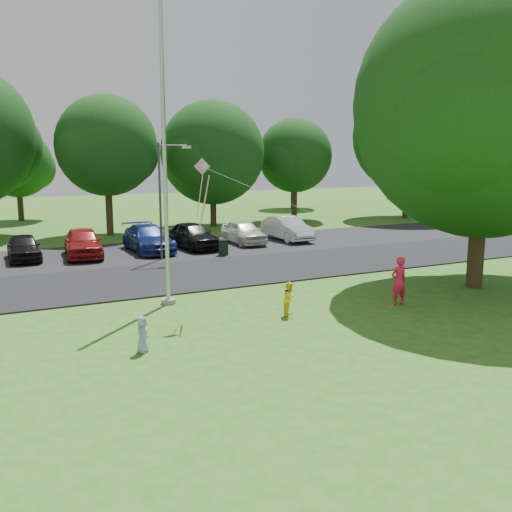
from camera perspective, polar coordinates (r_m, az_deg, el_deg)
name	(u,v)px	position (r m, az deg, el deg)	size (l,w,h in m)	color
ground	(335,329)	(17.13, 7.90, -7.24)	(120.00, 120.00, 0.00)	#2F681B
park_road	(217,272)	(24.82, -3.88, -1.64)	(60.00, 6.00, 0.06)	black
parking_strip	(171,250)	(30.82, -8.54, 0.59)	(42.00, 7.00, 0.06)	black
flagpole	(165,182)	(19.36, -9.07, 7.29)	(0.50, 0.50, 10.00)	#B7BABF
street_lamp	(165,190)	(27.69, -9.13, 6.49)	(1.57, 0.44, 5.63)	#3F3F44
trash_can	(223,248)	(28.81, -3.28, 0.81)	(0.53, 0.53, 0.84)	black
big_tree	(486,113)	(23.12, 21.99, 13.13)	(10.23, 9.75, 11.71)	#332316
tree_row	(150,145)	(39.23, -10.54, 10.89)	(64.35, 11.94, 10.88)	#332316
horizon_trees	(147,164)	(49.18, -10.83, 9.05)	(77.46, 7.20, 7.02)	#332316
parked_cars	(169,237)	(30.72, -8.66, 1.91)	(16.11, 4.75, 1.45)	black
woman	(399,281)	(19.96, 14.09, -2.46)	(0.61, 0.40, 1.68)	#E71E43
child_yellow	(290,299)	(18.21, 3.40, -4.30)	(0.54, 0.42, 1.10)	yellow
child_blue	(142,335)	(15.18, -11.30, -7.71)	(0.47, 0.31, 0.97)	#839EC9
kite	(210,184)	(17.87, -4.59, 7.19)	(6.59, 2.12, 3.07)	pink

